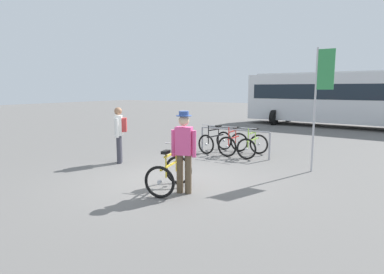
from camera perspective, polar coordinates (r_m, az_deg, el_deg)
ground_plane at (r=7.85m, az=-3.18°, el=-7.59°), size 80.00×80.00×0.00m
bike_rack_rail at (r=10.66m, az=7.36°, el=0.15°), size 2.51×0.16×0.88m
racked_bike_black at (r=11.24m, az=4.11°, el=-0.76°), size 0.82×1.18×0.97m
racked_bike_red at (r=10.91m, az=7.28°, el=-1.10°), size 0.70×1.12×0.97m
racked_bike_lime at (r=10.61m, az=10.63°, el=-1.45°), size 0.67×1.11×0.97m
featured_bicycle at (r=7.08m, az=-3.58°, el=-5.33°), size 0.89×1.25×1.09m
person_with_featured_bike at (r=6.69m, az=-1.43°, el=-2.07°), size 0.51×0.32×1.72m
pedestrian_with_backpack at (r=9.70m, az=-12.62°, el=0.98°), size 0.46×0.47×1.64m
bus_distant at (r=20.30m, az=24.25°, el=6.55°), size 10.16×3.88×3.08m
banner_flag at (r=8.92m, az=21.77°, el=8.26°), size 0.45×0.05×3.20m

